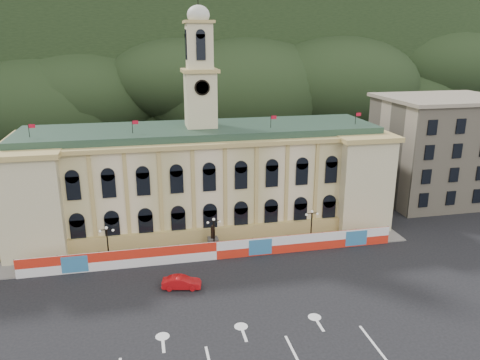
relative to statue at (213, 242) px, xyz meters
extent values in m
plane|color=black|center=(0.00, -18.00, -1.19)|extent=(260.00, 260.00, 0.00)
cube|color=black|center=(0.00, 112.00, 20.81)|extent=(230.00, 70.00, 44.00)
cube|color=#595651|center=(35.00, 92.00, 28.81)|extent=(22.00, 8.00, 14.00)
cube|color=beige|center=(0.00, 10.00, 5.81)|extent=(55.00, 15.00, 14.00)
cube|color=tan|center=(0.00, 2.20, 0.01)|extent=(56.00, 0.80, 2.40)
cube|color=tan|center=(0.00, 10.00, 13.11)|extent=(56.20, 16.20, 0.60)
cube|color=#284333|center=(0.00, 10.00, 13.81)|extent=(53.00, 13.00, 1.20)
cube|color=beige|center=(-23.50, 9.00, 5.81)|extent=(8.00, 17.00, 14.00)
cube|color=beige|center=(23.50, 9.00, 5.81)|extent=(8.00, 17.00, 14.00)
cube|color=beige|center=(0.00, 10.00, 18.41)|extent=(4.40, 4.40, 8.00)
cube|color=tan|center=(0.00, 10.00, 22.61)|extent=(5.20, 5.20, 0.50)
cube|color=beige|center=(0.00, 10.00, 25.91)|extent=(3.60, 3.60, 6.50)
cube|color=tan|center=(0.00, 10.00, 29.31)|extent=(4.20, 4.20, 0.40)
cylinder|color=black|center=(0.00, 7.70, 20.41)|extent=(2.20, 0.20, 2.20)
ellipsoid|color=beige|center=(0.00, 10.00, 30.21)|extent=(3.20, 3.20, 2.72)
cube|color=tan|center=(43.00, 13.00, 7.81)|extent=(20.00, 16.00, 18.00)
cube|color=gray|center=(43.00, 13.00, 17.11)|extent=(21.00, 17.00, 0.60)
cube|color=red|center=(0.00, -3.00, 0.06)|extent=(50.00, 0.25, 2.50)
cube|color=teal|center=(-18.00, -3.14, 0.06)|extent=(3.20, 0.05, 2.20)
cube|color=teal|center=(6.00, -3.14, 0.06)|extent=(3.20, 0.05, 2.20)
cube|color=teal|center=(20.00, -3.14, 0.06)|extent=(3.20, 0.05, 2.20)
cube|color=slate|center=(0.00, -0.25, -1.11)|extent=(56.00, 5.50, 0.16)
cube|color=#595651|center=(0.00, 0.00, -0.29)|extent=(1.40, 1.40, 1.80)
cylinder|color=black|center=(0.00, 0.00, 1.41)|extent=(0.60, 0.60, 1.60)
sphere|color=black|center=(0.00, 0.00, 2.31)|extent=(0.44, 0.44, 0.44)
cylinder|color=black|center=(-14.00, -1.00, -1.04)|extent=(0.44, 0.44, 0.30)
cylinder|color=black|center=(-14.00, -1.00, 1.21)|extent=(0.18, 0.18, 4.80)
cube|color=black|center=(-14.00, -1.00, 3.51)|extent=(1.60, 0.08, 0.08)
sphere|color=silver|center=(-14.80, -1.00, 3.36)|extent=(0.36, 0.36, 0.36)
sphere|color=silver|center=(-13.20, -1.00, 3.36)|extent=(0.36, 0.36, 0.36)
sphere|color=silver|center=(-14.00, -1.00, 3.76)|extent=(0.40, 0.40, 0.40)
cylinder|color=black|center=(0.00, -1.00, -1.04)|extent=(0.44, 0.44, 0.30)
cylinder|color=black|center=(0.00, -1.00, 1.21)|extent=(0.18, 0.18, 4.80)
cube|color=black|center=(0.00, -1.00, 3.51)|extent=(1.60, 0.08, 0.08)
sphere|color=silver|center=(-0.80, -1.00, 3.36)|extent=(0.36, 0.36, 0.36)
sphere|color=silver|center=(0.80, -1.00, 3.36)|extent=(0.36, 0.36, 0.36)
sphere|color=silver|center=(0.00, -1.00, 3.76)|extent=(0.40, 0.40, 0.40)
cylinder|color=black|center=(14.00, -1.00, -1.04)|extent=(0.44, 0.44, 0.30)
cylinder|color=black|center=(14.00, -1.00, 1.21)|extent=(0.18, 0.18, 4.80)
cube|color=black|center=(14.00, -1.00, 3.51)|extent=(1.60, 0.08, 0.08)
sphere|color=silver|center=(13.20, -1.00, 3.36)|extent=(0.36, 0.36, 0.36)
sphere|color=silver|center=(14.80, -1.00, 3.36)|extent=(0.36, 0.36, 0.36)
sphere|color=silver|center=(14.00, -1.00, 3.76)|extent=(0.40, 0.40, 0.40)
imported|color=#B30C10|center=(-5.26, -9.57, -0.43)|extent=(3.33, 5.19, 1.51)
camera|label=1|loc=(-8.76, -59.05, 27.36)|focal=35.00mm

